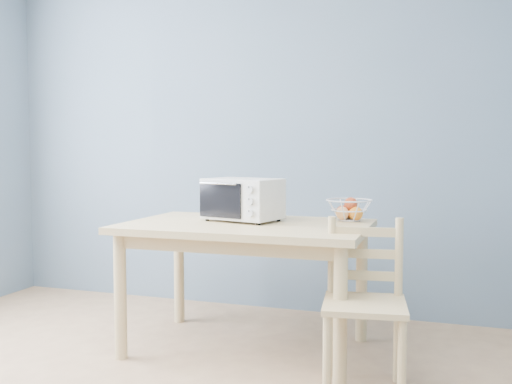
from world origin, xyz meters
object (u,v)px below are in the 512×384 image
(dining_table, at_px, (246,240))
(toaster_oven, at_px, (240,199))
(dining_chair, at_px, (364,307))
(fruit_basket, at_px, (349,210))

(dining_table, height_order, toaster_oven, toaster_oven)
(dining_table, distance_m, dining_chair, 0.85)
(dining_table, xyz_separation_m, toaster_oven, (-0.07, 0.09, 0.24))
(toaster_oven, distance_m, fruit_basket, 0.66)
(fruit_basket, distance_m, dining_chair, 0.79)
(dining_table, relative_size, dining_chair, 1.68)
(dining_table, relative_size, fruit_basket, 4.29)
(dining_table, xyz_separation_m, dining_chair, (0.74, -0.36, -0.24))
(dining_table, bearing_deg, dining_chair, -25.85)
(toaster_oven, relative_size, dining_chair, 0.59)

